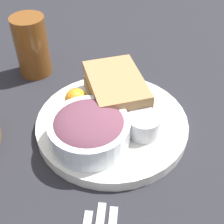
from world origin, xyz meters
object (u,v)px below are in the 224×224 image
object	(u,v)px
dressing_cup	(143,125)
drink_glass	(32,46)
sandwich	(115,90)
salad_bowl	(89,129)
plate	(112,124)

from	to	relation	value
dressing_cup	drink_glass	world-z (taller)	drink_glass
sandwich	dressing_cup	world-z (taller)	sandwich
salad_bowl	drink_glass	size ratio (longest dim) A/B	1.02
dressing_cup	drink_glass	distance (m)	0.32
salad_bowl	drink_glass	world-z (taller)	drink_glass
sandwich	drink_glass	xyz separation A→B (m)	(0.11, 0.20, 0.02)
plate	salad_bowl	xyz separation A→B (m)	(-0.06, 0.03, 0.04)
plate	dressing_cup	size ratio (longest dim) A/B	4.83
dressing_cup	salad_bowl	bearing A→B (deg)	109.90
dressing_cup	drink_glass	size ratio (longest dim) A/B	0.43
plate	dressing_cup	bearing A→B (deg)	-113.01
sandwich	drink_glass	bearing A→B (deg)	61.33
plate	dressing_cup	xyz separation A→B (m)	(-0.02, -0.06, 0.03)
sandwich	drink_glass	world-z (taller)	drink_glass
sandwich	plate	bearing A→B (deg)	-177.98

